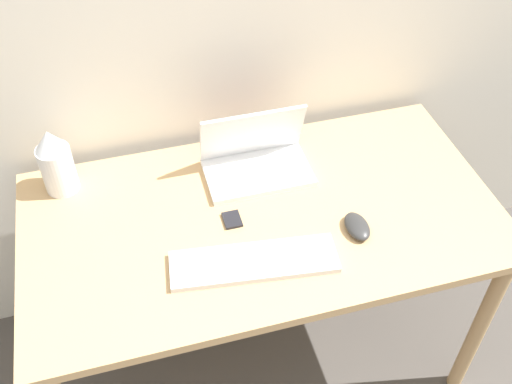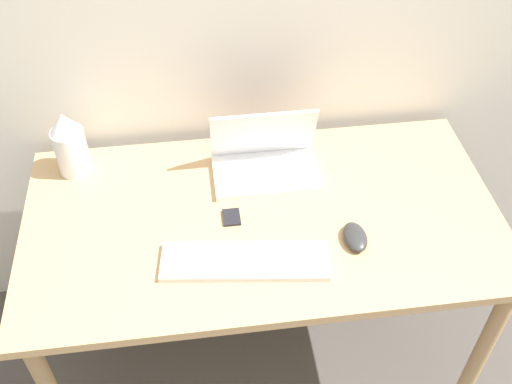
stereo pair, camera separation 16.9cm
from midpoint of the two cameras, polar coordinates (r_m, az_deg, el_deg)
name	(u,v)px [view 1 (the left image)]	position (r m, az deg, el deg)	size (l,w,h in m)	color
desk	(262,234)	(1.83, -2.06, -4.11)	(1.41, 0.75, 0.76)	tan
laptop	(256,159)	(1.88, -2.61, 3.07)	(0.33, 0.20, 0.21)	white
keyboard	(254,262)	(1.64, -3.16, -6.83)	(0.47, 0.18, 0.02)	silver
mouse	(357,226)	(1.73, 6.86, -3.41)	(0.07, 0.11, 0.03)	#2D2D2D
vase	(56,161)	(1.90, -21.01, 2.62)	(0.10, 0.10, 0.22)	white
mp3_player	(232,220)	(1.75, -5.05, -2.78)	(0.05, 0.06, 0.01)	black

